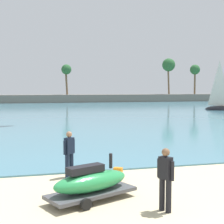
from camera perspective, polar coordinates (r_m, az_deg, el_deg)
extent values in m
cube|color=teal|center=(65.42, -10.76, 1.13)|extent=(220.00, 105.36, 0.06)
cube|color=slate|center=(78.03, -11.43, 2.21)|extent=(91.67, 6.00, 1.80)
cylinder|color=brown|center=(87.48, 13.77, 4.95)|extent=(0.45, 0.45, 6.12)
sphere|color=#285B2D|center=(87.60, 13.81, 6.95)|extent=(2.48, 2.48, 2.48)
cylinder|color=brown|center=(86.37, 9.50, 5.42)|extent=(0.65, 0.64, 7.32)
sphere|color=#285B2D|center=(86.54, 9.53, 7.84)|extent=(3.24, 3.24, 3.24)
cylinder|color=brown|center=(77.74, -7.68, 5.02)|extent=(0.68, 0.76, 5.74)
sphere|color=#285B2D|center=(77.84, -7.70, 7.12)|extent=(2.28, 2.28, 2.28)
cube|color=#4C4C51|center=(9.94, -3.50, -13.41)|extent=(2.78, 1.94, 0.10)
cylinder|color=black|center=(9.23, -4.37, -15.26)|extent=(0.33, 0.22, 0.32)
cylinder|color=black|center=(10.13, -7.98, -13.52)|extent=(0.33, 0.22, 0.32)
ellipsoid|color=green|center=(9.85, -3.50, -11.58)|extent=(2.54, 1.72, 0.56)
cube|color=black|center=(9.64, -4.51, -9.59)|extent=(1.15, 0.76, 0.20)
cylinder|color=black|center=(10.13, -0.21, -8.22)|extent=(0.10, 0.10, 0.44)
cylinder|color=black|center=(9.09, 9.50, -13.82)|extent=(0.15, 0.15, 0.86)
cylinder|color=black|center=(9.23, 8.43, -13.53)|extent=(0.15, 0.15, 0.86)
cube|color=black|center=(8.97, 9.01, -9.29)|extent=(0.33, 0.39, 0.58)
sphere|color=brown|center=(8.88, 9.04, -6.71)|extent=(0.21, 0.21, 0.21)
cylinder|color=black|center=(8.83, 10.16, -9.77)|extent=(0.09, 0.09, 0.50)
cylinder|color=black|center=(9.12, 7.90, -9.30)|extent=(0.09, 0.09, 0.50)
cylinder|color=#141E33|center=(12.51, -6.84, -8.84)|extent=(0.15, 0.15, 0.86)
cylinder|color=#141E33|center=(12.36, -7.56, -9.01)|extent=(0.15, 0.15, 0.86)
cube|color=#141E33|center=(12.29, -7.23, -5.65)|extent=(0.39, 0.37, 0.58)
sphere|color=#9E7051|center=(12.23, -7.24, -3.76)|extent=(0.21, 0.21, 0.21)
cylinder|color=#141E33|center=(12.47, -6.49, -5.70)|extent=(0.09, 0.09, 0.50)
cylinder|color=#141E33|center=(12.14, -7.98, -5.97)|extent=(0.09, 0.09, 0.50)
cube|color=orange|center=(12.02, 1.02, -10.37)|extent=(0.36, 0.32, 0.44)
cube|color=orange|center=(11.93, 0.86, -10.98)|extent=(0.23, 0.18, 0.20)
ellipsoid|color=black|center=(51.67, 18.21, 0.30)|extent=(4.10, 6.52, 1.25)
pyramid|color=silver|center=(52.01, 17.62, 4.69)|extent=(1.23, 2.69, 6.66)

